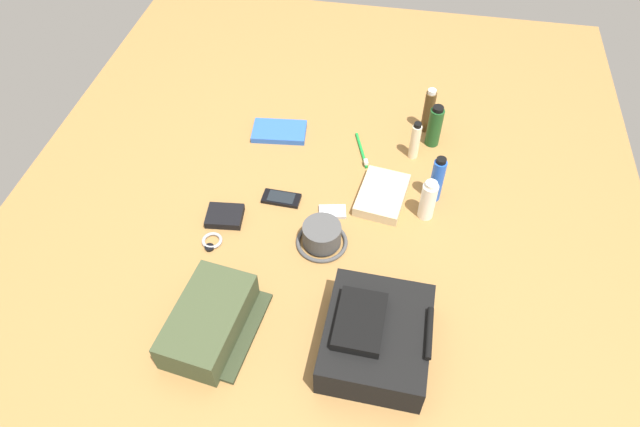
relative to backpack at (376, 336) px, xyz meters
The scene contains 16 objects.
ground_plane 0.45m from the backpack, 151.43° to the right, with size 2.64×2.02×0.02m, color olive.
backpack is the anchor object (origin of this frame).
toiletry_pouch 0.43m from the backpack, 86.40° to the right, with size 0.30×0.24×0.10m.
bucket_hat 0.37m from the backpack, 148.21° to the right, with size 0.16×0.16×0.08m.
cologne_bottle 0.89m from the backpack, behind, with size 0.04×0.04×0.17m.
shampoo_bottle 0.82m from the backpack, behind, with size 0.05×0.05×0.16m.
lotion_bottle 0.74m from the backpack, behind, with size 0.03×0.03×0.14m.
deodorant_spray 0.57m from the backpack, 167.28° to the left, with size 0.04×0.04×0.17m.
toothpaste_tube 0.49m from the backpack, 167.71° to the left, with size 0.05×0.05×0.14m.
paperback_novel 0.88m from the backpack, 150.87° to the right, with size 0.13×0.20×0.02m.
cell_phone 0.58m from the backpack, 142.68° to the right, with size 0.06×0.12×0.01m.
media_player 0.48m from the backpack, 157.30° to the right, with size 0.07×0.09×0.01m.
wristwatch 0.58m from the backpack, 116.15° to the right, with size 0.07×0.06×0.01m.
toothbrush 0.73m from the backpack, behind, with size 0.17×0.07×0.02m.
wallet 0.62m from the backpack, 124.90° to the right, with size 0.09×0.11×0.02m, color black.
folded_towel 0.52m from the backpack, behind, with size 0.20×0.14×0.04m, color #C6B289.
Camera 1 is at (1.08, 0.20, 1.32)m, focal length 31.25 mm.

